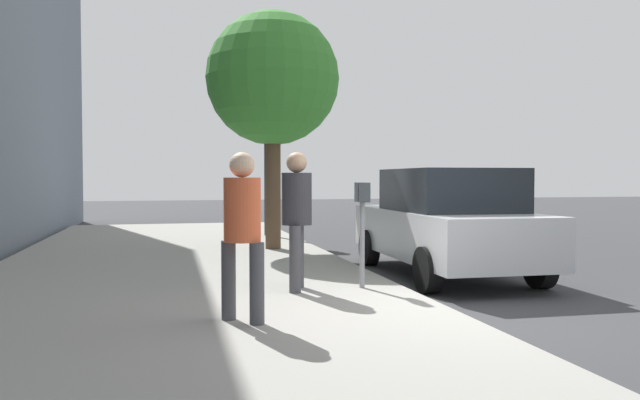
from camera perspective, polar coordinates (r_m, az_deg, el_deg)
ground_plane at (r=7.39m, az=11.50°, el=-10.66°), size 80.00×80.00×0.00m
sidewalk_slab at (r=6.69m, az=-12.90°, el=-11.34°), size 28.00×6.00×0.15m
parking_meter at (r=8.25m, az=3.92°, el=-1.11°), size 0.36×0.12×1.41m
pedestrian_at_meter at (r=8.07m, az=-2.17°, el=-0.78°), size 0.52×0.39×1.81m
pedestrian_bystander at (r=6.31m, az=-7.19°, el=-2.10°), size 0.43×0.41×1.73m
parked_sedan_near at (r=10.38m, az=11.56°, el=-2.01°), size 4.45×2.07×1.77m
street_tree at (r=13.04m, az=-4.39°, el=11.00°), size 2.75×2.75×4.91m
traffic_signal at (r=15.94m, az=-4.60°, el=5.45°), size 0.24×0.44×3.60m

